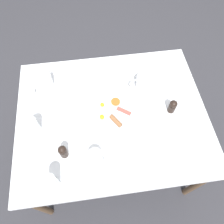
% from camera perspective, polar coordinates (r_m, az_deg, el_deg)
% --- Properties ---
extents(ground_plane, '(8.00, 8.00, 0.00)m').
position_cam_1_polar(ground_plane, '(2.04, 0.00, -10.15)').
color(ground_plane, '#333338').
extents(table, '(0.98, 1.21, 0.71)m').
position_cam_1_polar(table, '(1.45, 0.00, -1.57)').
color(table, silver).
rests_on(table, ground_plane).
extents(breakfast_plate, '(0.30, 0.30, 0.04)m').
position_cam_1_polar(breakfast_plate, '(1.39, -0.08, -0.12)').
color(breakfast_plate, white).
rests_on(breakfast_plate, table).
extents(teapot_near, '(0.17, 0.15, 0.13)m').
position_cam_1_polar(teapot_near, '(1.54, -17.63, 7.66)').
color(teapot_near, white).
rests_on(teapot_near, table).
extents(teapot_far, '(0.12, 0.21, 0.13)m').
position_cam_1_polar(teapot_far, '(1.48, 8.66, 7.57)').
color(teapot_far, white).
rests_on(teapot_far, table).
extents(teacup_with_saucer_left, '(0.13, 0.13, 0.07)m').
position_cam_1_polar(teacup_with_saucer_left, '(1.25, -4.39, -11.47)').
color(teacup_with_saucer_left, white).
rests_on(teacup_with_saucer_left, table).
extents(water_glass_tall, '(0.06, 0.06, 0.14)m').
position_cam_1_polar(water_glass_tall, '(1.21, -15.49, -17.34)').
color(water_glass_tall, white).
rests_on(water_glass_tall, table).
extents(water_glass_short, '(0.06, 0.06, 0.12)m').
position_cam_1_polar(water_glass_short, '(1.37, -19.83, -3.35)').
color(water_glass_short, white).
rests_on(water_glass_short, table).
extents(pepper_grinder, '(0.05, 0.05, 0.10)m').
position_cam_1_polar(pepper_grinder, '(1.26, -12.69, -10.02)').
color(pepper_grinder, black).
rests_on(pepper_grinder, table).
extents(salt_grinder, '(0.05, 0.05, 0.10)m').
position_cam_1_polar(salt_grinder, '(1.41, 15.53, 1.48)').
color(salt_grinder, black).
rests_on(salt_grinder, table).
extents(fork_by_plate, '(0.07, 0.16, 0.00)m').
position_cam_1_polar(fork_by_plate, '(1.32, 12.83, -9.68)').
color(fork_by_plate, silver).
rests_on(fork_by_plate, table).
extents(knife_by_plate, '(0.05, 0.21, 0.00)m').
position_cam_1_polar(knife_by_plate, '(1.58, -5.48, 9.88)').
color(knife_by_plate, silver).
rests_on(knife_by_plate, table).
extents(spoon_for_tea, '(0.04, 0.15, 0.00)m').
position_cam_1_polar(spoon_for_tea, '(1.63, 16.11, 9.11)').
color(spoon_for_tea, silver).
rests_on(spoon_for_tea, table).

